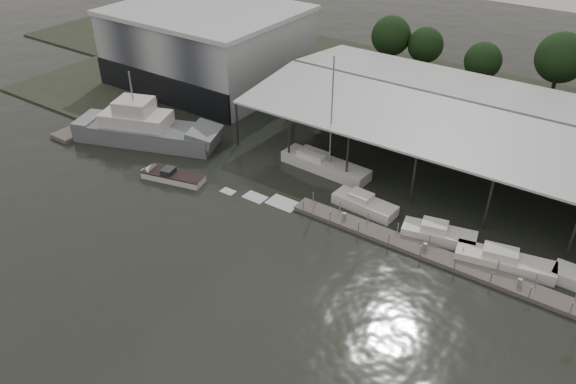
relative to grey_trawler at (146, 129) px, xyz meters
The scene contains 13 objects.
ground 23.95m from the grey_trawler, 27.47° to the right, with size 200.00×200.00×0.00m, color black.
land_strip_far 37.57m from the grey_trawler, 55.61° to the left, with size 140.00×30.00×0.30m.
land_strip_west 26.75m from the grey_trawler, 134.73° to the left, with size 20.00×40.00×0.30m.
storage_warehouse 20.44m from the grey_trawler, 109.76° to the left, with size 24.50×20.50×10.50m.
covered_boat_shed 42.05m from the grey_trawler, 23.96° to the left, with size 58.24×24.00×6.96m.
trawler_dock 9.38m from the grey_trawler, 161.31° to the left, with size 3.00×18.00×0.50m.
floating_dock 36.24m from the grey_trawler, ahead, with size 28.00×2.00×1.40m.
grey_trawler is the anchor object (origin of this frame).
white_sailboat 21.47m from the grey_trawler, 16.76° to the left, with size 10.21×3.08×13.04m.
speedboat_underway 9.43m from the grey_trawler, 30.34° to the right, with size 18.12×6.12×2.00m.
moored_cruiser_0 27.76m from the grey_trawler, ahead, with size 6.49×2.62×1.70m.
moored_cruiser_1 35.43m from the grey_trawler, ahead, with size 6.78×3.55×1.70m.
moored_cruiser_2 41.39m from the grey_trawler, ahead, with size 8.28×3.74×1.70m.
Camera 1 is at (26.01, -28.03, 30.73)m, focal length 35.00 mm.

